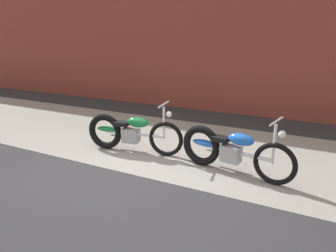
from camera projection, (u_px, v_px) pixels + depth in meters
name	position (u px, v px, depth m)	size (l,w,h in m)	color
ground_plane	(132.00, 174.00, 5.12)	(80.00, 80.00, 0.00)	#2D2D30
sidewalk_slab	(177.00, 143.00, 6.61)	(36.00, 3.50, 0.01)	gray
motorcycle_green	(127.00, 132.00, 6.07)	(2.00, 0.61, 1.03)	black
motorcycle_blue	(227.00, 149.00, 5.13)	(2.00, 0.65, 1.03)	black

